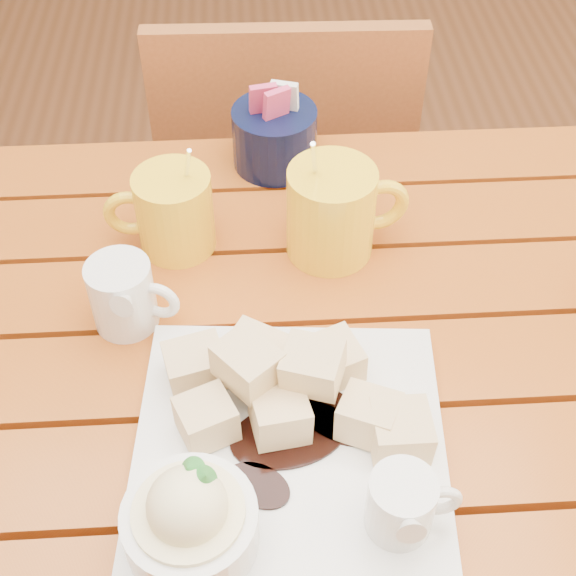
{
  "coord_description": "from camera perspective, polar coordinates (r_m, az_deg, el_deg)",
  "views": [
    {
      "loc": [
        0.01,
        -0.51,
        1.4
      ],
      "look_at": [
        0.04,
        0.04,
        0.82
      ],
      "focal_mm": 50.0,
      "sensor_mm": 36.0,
      "label": 1
    }
  ],
  "objects": [
    {
      "name": "table",
      "position": [
        0.91,
        -2.47,
        -9.84
      ],
      "size": [
        1.2,
        0.79,
        0.75
      ],
      "color": "#A04314",
      "rests_on": "ground"
    },
    {
      "name": "dessert_plate",
      "position": [
        0.73,
        -1.35,
        -11.8
      ],
      "size": [
        0.31,
        0.31,
        0.12
      ],
      "rotation": [
        0.0,
        0.0,
        -0.08
      ],
      "color": "white",
      "rests_on": "table"
    },
    {
      "name": "coffee_mug_left",
      "position": [
        0.92,
        -8.24,
        5.45
      ],
      "size": [
        0.13,
        0.09,
        0.15
      ],
      "rotation": [
        0.0,
        0.0,
        -0.01
      ],
      "color": "yellow",
      "rests_on": "table"
    },
    {
      "name": "coffee_mug_right",
      "position": [
        0.91,
        3.27,
        5.51
      ],
      "size": [
        0.14,
        0.1,
        0.17
      ],
      "rotation": [
        0.0,
        0.0,
        0.16
      ],
      "color": "yellow",
      "rests_on": "table"
    },
    {
      "name": "cream_pitcher",
      "position": [
        0.85,
        -11.58,
        -0.42
      ],
      "size": [
        0.1,
        0.08,
        0.08
      ],
      "rotation": [
        0.0,
        0.0,
        -0.31
      ],
      "color": "white",
      "rests_on": "table"
    },
    {
      "name": "sugar_caddy",
      "position": [
        1.04,
        -0.96,
        10.77
      ],
      "size": [
        0.11,
        0.11,
        0.12
      ],
      "color": "black",
      "rests_on": "table"
    },
    {
      "name": "chair_far",
      "position": [
        1.45,
        -0.27,
        6.88
      ],
      "size": [
        0.41,
        0.41,
        0.85
      ],
      "rotation": [
        0.0,
        0.0,
        3.12
      ],
      "color": "brown",
      "rests_on": "ground"
    }
  ]
}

